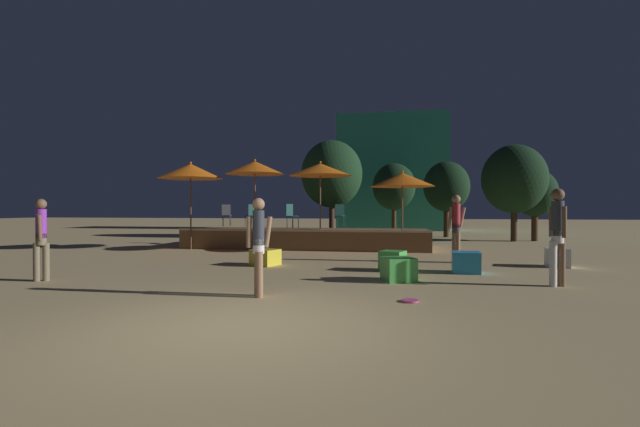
# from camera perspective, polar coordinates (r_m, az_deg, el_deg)

# --- Properties ---
(ground_plane) EXTENTS (120.00, 120.00, 0.00)m
(ground_plane) POSITION_cam_1_polar(r_m,az_deg,el_deg) (5.56, -10.86, -14.75)
(ground_plane) COLOR tan
(wooden_deck) EXTENTS (9.10, 3.16, 0.76)m
(wooden_deck) POSITION_cam_1_polar(r_m,az_deg,el_deg) (16.59, -1.59, -3.31)
(wooden_deck) COLOR brown
(wooden_deck) RESTS_ON ground
(patio_umbrella_0) EXTENTS (2.14, 2.14, 3.30)m
(patio_umbrella_0) POSITION_cam_1_polar(r_m,az_deg,el_deg) (15.89, -8.67, 6.04)
(patio_umbrella_0) COLOR brown
(patio_umbrella_0) RESTS_ON ground
(patio_umbrella_1) EXTENTS (2.19, 2.19, 2.79)m
(patio_umbrella_1) POSITION_cam_1_polar(r_m,az_deg,el_deg) (14.91, 10.93, 4.43)
(patio_umbrella_1) COLOR brown
(patio_umbrella_1) RESTS_ON ground
(patio_umbrella_2) EXTENTS (2.30, 2.30, 3.20)m
(patio_umbrella_2) POSITION_cam_1_polar(r_m,az_deg,el_deg) (16.33, -16.86, 5.41)
(patio_umbrella_2) COLOR brown
(patio_umbrella_2) RESTS_ON ground
(patio_umbrella_3) EXTENTS (2.19, 2.19, 3.15)m
(patio_umbrella_3) POSITION_cam_1_polar(r_m,az_deg,el_deg) (15.00, 0.03, 5.86)
(patio_umbrella_3) COLOR brown
(patio_umbrella_3) RESTS_ON ground
(cube_seat_0) EXTENTS (0.79, 0.79, 0.42)m
(cube_seat_0) POSITION_cam_1_polar(r_m,az_deg,el_deg) (11.33, -7.30, -5.81)
(cube_seat_0) COLOR yellow
(cube_seat_0) RESTS_ON ground
(cube_seat_1) EXTENTS (0.67, 0.67, 0.48)m
(cube_seat_1) POSITION_cam_1_polar(r_m,az_deg,el_deg) (10.48, 18.89, -6.17)
(cube_seat_1) COLOR #2D9EDB
(cube_seat_1) RESTS_ON ground
(cube_seat_2) EXTENTS (0.69, 0.69, 0.48)m
(cube_seat_2) POSITION_cam_1_polar(r_m,az_deg,el_deg) (12.51, 29.08, -5.13)
(cube_seat_2) COLOR white
(cube_seat_2) RESTS_ON ground
(cube_seat_3) EXTENTS (0.77, 0.77, 0.48)m
(cube_seat_3) POSITION_cam_1_polar(r_m,az_deg,el_deg) (8.95, 10.42, -7.31)
(cube_seat_3) COLOR #4CC651
(cube_seat_3) RESTS_ON ground
(cube_seat_4) EXTENTS (0.68, 0.68, 0.47)m
(cube_seat_4) POSITION_cam_1_polar(r_m,az_deg,el_deg) (10.40, 9.66, -6.23)
(cube_seat_4) COLOR #4CC651
(cube_seat_4) RESTS_ON ground
(person_0) EXTENTS (0.33, 0.44, 1.68)m
(person_0) POSITION_cam_1_polar(r_m,az_deg,el_deg) (10.43, -33.16, -2.62)
(person_0) COLOR #72664C
(person_0) RESTS_ON ground
(person_1) EXTENTS (0.30, 0.46, 1.86)m
(person_1) POSITION_cam_1_polar(r_m,az_deg,el_deg) (9.29, 29.11, -2.13)
(person_1) COLOR brown
(person_1) RESTS_ON ground
(person_2) EXTENTS (0.53, 0.30, 1.86)m
(person_2) POSITION_cam_1_polar(r_m,az_deg,el_deg) (12.31, 17.69, -1.44)
(person_2) COLOR #997051
(person_2) RESTS_ON ground
(person_3) EXTENTS (0.43, 0.28, 1.66)m
(person_3) POSITION_cam_1_polar(r_m,az_deg,el_deg) (7.26, -8.20, -4.02)
(person_3) COLOR #997051
(person_3) RESTS_ON ground
(bistro_chair_0) EXTENTS (0.47, 0.46, 0.90)m
(bistro_chair_0) POSITION_cam_1_polar(r_m,az_deg,el_deg) (16.04, -3.90, 0.00)
(bistro_chair_0) COLOR #1E4C47
(bistro_chair_0) RESTS_ON wooden_deck
(bistro_chair_1) EXTENTS (0.43, 0.43, 0.90)m
(bistro_chair_1) POSITION_cam_1_polar(r_m,az_deg,el_deg) (16.74, 2.68, 0.03)
(bistro_chair_1) COLOR #1E4C47
(bistro_chair_1) RESTS_ON wooden_deck
(bistro_chair_2) EXTENTS (0.46, 0.47, 0.90)m
(bistro_chair_2) POSITION_cam_1_polar(r_m,az_deg,el_deg) (18.24, -12.37, 0.06)
(bistro_chair_2) COLOR #47474C
(bistro_chair_2) RESTS_ON wooden_deck
(bistro_chair_3) EXTENTS (0.48, 0.48, 0.90)m
(bistro_chair_3) POSITION_cam_1_polar(r_m,az_deg,el_deg) (17.58, -9.14, 0.05)
(bistro_chair_3) COLOR #1E4C47
(bistro_chair_3) RESTS_ON wooden_deck
(frisbee_disc) EXTENTS (0.26, 0.26, 0.03)m
(frisbee_disc) POSITION_cam_1_polar(r_m,az_deg,el_deg) (7.05, 11.92, -11.31)
(frisbee_disc) COLOR #E54C99
(frisbee_disc) RESTS_ON ground
(background_tree_0) EXTENTS (2.38, 2.38, 3.97)m
(background_tree_0) POSITION_cam_1_polar(r_m,az_deg,el_deg) (23.40, 16.50, 3.44)
(background_tree_0) COLOR #3D2B1C
(background_tree_0) RESTS_ON ground
(background_tree_1) EXTENTS (2.61, 2.61, 4.29)m
(background_tree_1) POSITION_cam_1_polar(r_m,az_deg,el_deg) (26.70, 9.83, 3.52)
(background_tree_1) COLOR #3D2B1C
(background_tree_1) RESTS_ON ground
(background_tree_2) EXTENTS (2.84, 2.84, 4.40)m
(background_tree_2) POSITION_cam_1_polar(r_m,az_deg,el_deg) (21.36, 24.47, 4.18)
(background_tree_2) COLOR #3D2B1C
(background_tree_2) RESTS_ON ground
(background_tree_3) EXTENTS (1.99, 1.99, 3.31)m
(background_tree_3) POSITION_cam_1_polar(r_m,az_deg,el_deg) (22.01, 26.72, 2.43)
(background_tree_3) COLOR #3D2B1C
(background_tree_3) RESTS_ON ground
(background_tree_4) EXTENTS (3.17, 3.17, 5.03)m
(background_tree_4) POSITION_cam_1_polar(r_m,az_deg,el_deg) (22.24, 1.57, 5.26)
(background_tree_4) COLOR #3D2B1C
(background_tree_4) RESTS_ON ground
(distant_building) EXTENTS (7.60, 3.67, 8.07)m
(distant_building) POSITION_cam_1_polar(r_m,az_deg,el_deg) (31.24, 9.58, 5.29)
(distant_building) COLOR teal
(distant_building) RESTS_ON ground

